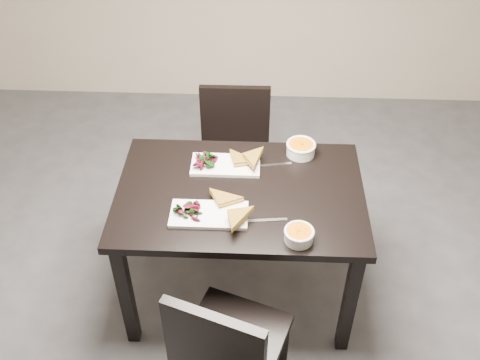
# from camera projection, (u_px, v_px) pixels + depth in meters

# --- Properties ---
(ground) EXTENTS (5.00, 5.00, 0.00)m
(ground) POSITION_uv_depth(u_px,v_px,m) (233.00, 355.00, 2.81)
(ground) COLOR #47474C
(ground) RESTS_ON ground
(room_shell) EXTENTS (5.02, 5.02, 2.81)m
(room_shell) POSITION_uv_depth(u_px,v_px,m) (227.00, 14.00, 1.62)
(room_shell) COLOR beige
(room_shell) RESTS_ON ground
(table) EXTENTS (1.20, 0.80, 0.75)m
(table) POSITION_uv_depth(u_px,v_px,m) (240.00, 206.00, 2.71)
(table) COLOR black
(table) RESTS_ON ground
(chair_near) EXTENTS (0.54, 0.54, 0.85)m
(chair_near) POSITION_uv_depth(u_px,v_px,m) (226.00, 347.00, 2.30)
(chair_near) COLOR black
(chair_near) RESTS_ON ground
(chair_far) EXTENTS (0.42, 0.42, 0.85)m
(chair_far) POSITION_uv_depth(u_px,v_px,m) (234.00, 149.00, 3.34)
(chair_far) COLOR black
(chair_far) RESTS_ON ground
(plate_near) EXTENTS (0.36, 0.18, 0.02)m
(plate_near) POSITION_uv_depth(u_px,v_px,m) (209.00, 215.00, 2.51)
(plate_near) COLOR white
(plate_near) RESTS_ON table
(sandwich_near) EXTENTS (0.22, 0.20, 0.06)m
(sandwich_near) POSITION_uv_depth(u_px,v_px,m) (223.00, 207.00, 2.49)
(sandwich_near) COLOR #B08325
(sandwich_near) RESTS_ON plate_near
(salad_near) EXTENTS (0.11, 0.10, 0.05)m
(salad_near) POSITION_uv_depth(u_px,v_px,m) (187.00, 209.00, 2.49)
(salad_near) COLOR black
(salad_near) RESTS_ON plate_near
(soup_bowl_near) EXTENTS (0.13, 0.13, 0.06)m
(soup_bowl_near) POSITION_uv_depth(u_px,v_px,m) (299.00, 235.00, 2.38)
(soup_bowl_near) COLOR white
(soup_bowl_near) RESTS_ON table
(cutlery_near) EXTENTS (0.18, 0.04, 0.00)m
(cutlery_near) POSITION_uv_depth(u_px,v_px,m) (268.00, 220.00, 2.49)
(cutlery_near) COLOR silver
(cutlery_near) RESTS_ON table
(plate_far) EXTENTS (0.35, 0.17, 0.02)m
(plate_far) POSITION_uv_depth(u_px,v_px,m) (226.00, 165.00, 2.78)
(plate_far) COLOR white
(plate_far) RESTS_ON table
(sandwich_far) EXTENTS (0.20, 0.17, 0.06)m
(sandwich_far) POSITION_uv_depth(u_px,v_px,m) (238.00, 162.00, 2.74)
(sandwich_far) COLOR #B08325
(sandwich_far) RESTS_ON plate_far
(salad_far) EXTENTS (0.11, 0.10, 0.05)m
(salad_far) POSITION_uv_depth(u_px,v_px,m) (206.00, 160.00, 2.76)
(salad_far) COLOR black
(salad_far) RESTS_ON plate_far
(soup_bowl_far) EXTENTS (0.15, 0.15, 0.07)m
(soup_bowl_far) POSITION_uv_depth(u_px,v_px,m) (301.00, 148.00, 2.84)
(soup_bowl_far) COLOR white
(soup_bowl_far) RESTS_ON table
(cutlery_far) EXTENTS (0.18, 0.05, 0.00)m
(cutlery_far) POSITION_uv_depth(u_px,v_px,m) (274.00, 165.00, 2.79)
(cutlery_far) COLOR silver
(cutlery_far) RESTS_ON table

